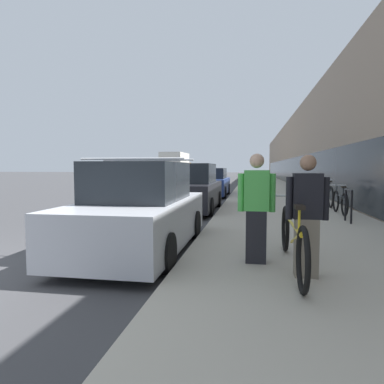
{
  "coord_description": "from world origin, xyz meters",
  "views": [
    {
      "loc": [
        5.03,
        -3.4,
        1.52
      ],
      "look_at": [
        1.95,
        14.34,
        0.24
      ],
      "focal_mm": 32.0,
      "sensor_mm": 36.0,
      "label": 1
    }
  ],
  "objects_px": {
    "parked_sedan_far": "(212,183)",
    "person_rider": "(307,216)",
    "tandem_bicycle": "(292,239)",
    "cruiser_bike_middle": "(328,195)",
    "cruiser_bike_nearest": "(340,202)",
    "moving_truck": "(176,168)",
    "vintage_roadster_curbside": "(192,190)",
    "bike_rack_hoop": "(349,202)",
    "parked_sedan_curbside": "(140,212)",
    "person_bystander": "(256,208)"
  },
  "relations": [
    {
      "from": "parked_sedan_far",
      "to": "person_rider",
      "type": "bearing_deg",
      "value": -78.51
    },
    {
      "from": "tandem_bicycle",
      "to": "cruiser_bike_middle",
      "type": "bearing_deg",
      "value": 75.11
    },
    {
      "from": "person_rider",
      "to": "tandem_bicycle",
      "type": "bearing_deg",
      "value": 110.65
    },
    {
      "from": "cruiser_bike_nearest",
      "to": "moving_truck",
      "type": "distance_m",
      "value": 26.16
    },
    {
      "from": "person_rider",
      "to": "cruiser_bike_nearest",
      "type": "bearing_deg",
      "value": 72.99
    },
    {
      "from": "tandem_bicycle",
      "to": "vintage_roadster_curbside",
      "type": "height_order",
      "value": "vintage_roadster_curbside"
    },
    {
      "from": "bike_rack_hoop",
      "to": "parked_sedan_curbside",
      "type": "xyz_separation_m",
      "value": [
        -4.43,
        -3.32,
        0.08
      ]
    },
    {
      "from": "cruiser_bike_nearest",
      "to": "cruiser_bike_middle",
      "type": "relative_size",
      "value": 1.01
    },
    {
      "from": "person_bystander",
      "to": "cruiser_bike_nearest",
      "type": "xyz_separation_m",
      "value": [
        2.56,
        5.78,
        -0.44
      ]
    },
    {
      "from": "vintage_roadster_curbside",
      "to": "person_rider",
      "type": "bearing_deg",
      "value": -69.57
    },
    {
      "from": "cruiser_bike_nearest",
      "to": "parked_sedan_curbside",
      "type": "height_order",
      "value": "parked_sedan_curbside"
    },
    {
      "from": "person_rider",
      "to": "moving_truck",
      "type": "distance_m",
      "value": 31.49
    },
    {
      "from": "parked_sedan_curbside",
      "to": "bike_rack_hoop",
      "type": "bearing_deg",
      "value": 36.83
    },
    {
      "from": "parked_sedan_far",
      "to": "moving_truck",
      "type": "xyz_separation_m",
      "value": [
        -5.63,
        16.54,
        0.84
      ]
    },
    {
      "from": "cruiser_bike_middle",
      "to": "parked_sedan_far",
      "type": "relative_size",
      "value": 0.37
    },
    {
      "from": "cruiser_bike_nearest",
      "to": "parked_sedan_far",
      "type": "distance_m",
      "value": 8.84
    },
    {
      "from": "tandem_bicycle",
      "to": "parked_sedan_far",
      "type": "relative_size",
      "value": 0.59
    },
    {
      "from": "vintage_roadster_curbside",
      "to": "parked_sedan_curbside",
      "type": "bearing_deg",
      "value": -89.19
    },
    {
      "from": "person_rider",
      "to": "moving_truck",
      "type": "relative_size",
      "value": 0.24
    },
    {
      "from": "person_bystander",
      "to": "bike_rack_hoop",
      "type": "xyz_separation_m",
      "value": [
        2.38,
        4.19,
        -0.29
      ]
    },
    {
      "from": "tandem_bicycle",
      "to": "moving_truck",
      "type": "distance_m",
      "value": 31.14
    },
    {
      "from": "tandem_bicycle",
      "to": "cruiser_bike_middle",
      "type": "xyz_separation_m",
      "value": [
        2.16,
        8.12,
        -0.01
      ]
    },
    {
      "from": "person_rider",
      "to": "person_bystander",
      "type": "xyz_separation_m",
      "value": [
        -0.62,
        0.56,
        0.02
      ]
    },
    {
      "from": "cruiser_bike_middle",
      "to": "vintage_roadster_curbside",
      "type": "xyz_separation_m",
      "value": [
        -4.79,
        -1.05,
        0.22
      ]
    },
    {
      "from": "moving_truck",
      "to": "person_bystander",
      "type": "bearing_deg",
      "value": -75.31
    },
    {
      "from": "bike_rack_hoop",
      "to": "cruiser_bike_middle",
      "type": "relative_size",
      "value": 0.49
    },
    {
      "from": "person_rider",
      "to": "vintage_roadster_curbside",
      "type": "xyz_separation_m",
      "value": [
        -2.76,
        7.42,
        -0.16
      ]
    },
    {
      "from": "parked_sedan_far",
      "to": "bike_rack_hoop",
      "type": "bearing_deg",
      "value": -63.27
    },
    {
      "from": "cruiser_bike_middle",
      "to": "parked_sedan_far",
      "type": "bearing_deg",
      "value": 132.16
    },
    {
      "from": "person_bystander",
      "to": "cruiser_bike_nearest",
      "type": "distance_m",
      "value": 6.34
    },
    {
      "from": "person_rider",
      "to": "cruiser_bike_middle",
      "type": "xyz_separation_m",
      "value": [
        2.03,
        8.46,
        -0.39
      ]
    },
    {
      "from": "parked_sedan_curbside",
      "to": "moving_truck",
      "type": "bearing_deg",
      "value": 101.26
    },
    {
      "from": "vintage_roadster_curbside",
      "to": "moving_truck",
      "type": "distance_m",
      "value": 23.62
    },
    {
      "from": "vintage_roadster_curbside",
      "to": "moving_truck",
      "type": "relative_size",
      "value": 0.71
    },
    {
      "from": "parked_sedan_far",
      "to": "person_bystander",
      "type": "bearing_deg",
      "value": -80.65
    },
    {
      "from": "person_rider",
      "to": "cruiser_bike_middle",
      "type": "bearing_deg",
      "value": 76.52
    },
    {
      "from": "tandem_bicycle",
      "to": "person_rider",
      "type": "xyz_separation_m",
      "value": [
        0.13,
        -0.35,
        0.38
      ]
    },
    {
      "from": "parked_sedan_curbside",
      "to": "person_rider",
      "type": "bearing_deg",
      "value": -28.04
    },
    {
      "from": "cruiser_bike_nearest",
      "to": "vintage_roadster_curbside",
      "type": "bearing_deg",
      "value": 167.1
    },
    {
      "from": "parked_sedan_far",
      "to": "moving_truck",
      "type": "relative_size",
      "value": 0.72
    },
    {
      "from": "bike_rack_hoop",
      "to": "person_bystander",
      "type": "bearing_deg",
      "value": -119.58
    },
    {
      "from": "vintage_roadster_curbside",
      "to": "moving_truck",
      "type": "height_order",
      "value": "moving_truck"
    },
    {
      "from": "bike_rack_hoop",
      "to": "parked_sedan_far",
      "type": "relative_size",
      "value": 0.18
    },
    {
      "from": "cruiser_bike_nearest",
      "to": "cruiser_bike_middle",
      "type": "xyz_separation_m",
      "value": [
        0.09,
        2.12,
        0.03
      ]
    },
    {
      "from": "cruiser_bike_middle",
      "to": "parked_sedan_far",
      "type": "height_order",
      "value": "parked_sedan_far"
    },
    {
      "from": "bike_rack_hoop",
      "to": "tandem_bicycle",
      "type": "bearing_deg",
      "value": -113.19
    },
    {
      "from": "tandem_bicycle",
      "to": "person_rider",
      "type": "height_order",
      "value": "person_rider"
    },
    {
      "from": "cruiser_bike_nearest",
      "to": "person_bystander",
      "type": "bearing_deg",
      "value": -113.91
    },
    {
      "from": "moving_truck",
      "to": "cruiser_bike_nearest",
      "type": "bearing_deg",
      "value": -66.62
    },
    {
      "from": "cruiser_bike_nearest",
      "to": "tandem_bicycle",
      "type": "bearing_deg",
      "value": -109.06
    }
  ]
}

